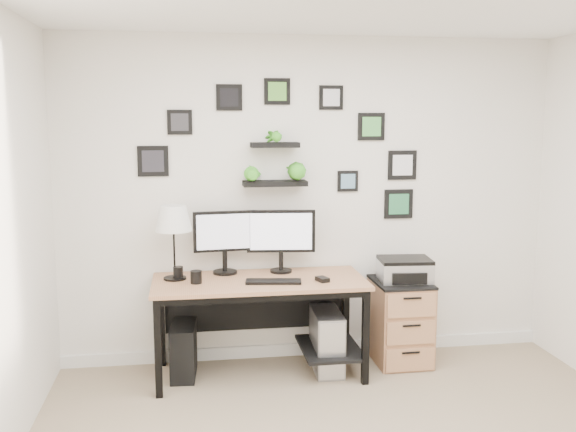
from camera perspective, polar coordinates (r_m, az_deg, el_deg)
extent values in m
plane|color=white|center=(5.19, 1.98, 1.43)|extent=(4.00, 0.00, 4.00)
cube|color=white|center=(5.47, 1.94, -11.68)|extent=(4.00, 0.03, 0.10)
cube|color=#B27C54|center=(4.87, -2.56, -5.84)|extent=(1.60, 0.70, 0.03)
cube|color=black|center=(4.88, -2.56, -6.30)|extent=(1.54, 0.64, 0.05)
cube|color=black|center=(5.26, -2.94, -7.85)|extent=(1.44, 0.02, 0.41)
cube|color=black|center=(5.12, 3.74, -11.62)|extent=(0.45, 0.63, 0.03)
cube|color=black|center=(4.67, -11.48, -11.47)|extent=(0.05, 0.05, 0.72)
cube|color=black|center=(5.24, -11.19, -9.21)|extent=(0.05, 0.05, 0.72)
cube|color=black|center=(4.83, 6.90, -10.66)|extent=(0.05, 0.05, 0.72)
cube|color=black|center=(5.38, 5.16, -8.59)|extent=(0.05, 0.05, 0.72)
cylinder|color=black|center=(5.07, -5.62, -4.99)|extent=(0.21, 0.21, 0.02)
cylinder|color=black|center=(5.05, -5.63, -4.06)|extent=(0.04, 0.04, 0.17)
cube|color=black|center=(5.00, -5.66, -1.36)|extent=(0.49, 0.07, 0.32)
cube|color=silver|center=(4.98, -5.63, -1.40)|extent=(0.44, 0.04, 0.27)
cylinder|color=black|center=(5.09, -0.62, -4.90)|extent=(0.19, 0.19, 0.02)
cylinder|color=black|center=(5.07, -0.63, -4.06)|extent=(0.04, 0.04, 0.15)
cube|color=black|center=(5.02, -0.63, -1.36)|extent=(0.54, 0.09, 0.33)
cube|color=silver|center=(5.00, -0.62, -1.39)|extent=(0.48, 0.06, 0.29)
cube|color=black|center=(4.76, -1.30, -5.84)|extent=(0.42, 0.19, 0.02)
cube|color=black|center=(4.81, 3.08, -5.64)|extent=(0.10, 0.12, 0.03)
cylinder|color=black|center=(4.94, -10.02, -5.46)|extent=(0.17, 0.17, 0.02)
cylinder|color=black|center=(4.89, -10.10, -2.53)|extent=(0.01, 0.01, 0.51)
cone|color=white|center=(4.85, -10.16, -0.19)|extent=(0.28, 0.28, 0.19)
cylinder|color=black|center=(4.79, -8.17, -5.40)|extent=(0.08, 0.08, 0.09)
cylinder|color=black|center=(4.93, -9.74, -5.01)|extent=(0.08, 0.08, 0.10)
cube|color=black|center=(5.06, -9.27, -11.70)|extent=(0.21, 0.42, 0.41)
cube|color=gray|center=(5.11, 3.46, -11.00)|extent=(0.23, 0.48, 0.47)
cube|color=silver|center=(4.89, 3.95, -11.92)|extent=(0.19, 0.02, 0.44)
cube|color=#B27C54|center=(5.32, 9.93, -9.29)|extent=(0.42, 0.50, 0.65)
cube|color=black|center=(5.23, 10.02, -5.79)|extent=(0.43, 0.51, 0.02)
cube|color=#B27C54|center=(5.16, 10.80, -12.43)|extent=(0.39, 0.02, 0.18)
cylinder|color=black|center=(5.13, 10.87, -11.86)|extent=(0.14, 0.02, 0.02)
cube|color=#B27C54|center=(5.09, 10.87, -10.16)|extent=(0.39, 0.02, 0.18)
cylinder|color=black|center=(5.06, 10.94, -9.56)|extent=(0.14, 0.02, 0.02)
cube|color=#B27C54|center=(5.02, 10.94, -7.82)|extent=(0.39, 0.02, 0.18)
cylinder|color=black|center=(4.99, 11.02, -7.19)|extent=(0.14, 0.02, 0.02)
cube|color=silver|center=(5.21, 10.33, -4.84)|extent=(0.43, 0.34, 0.15)
cube|color=black|center=(5.19, 10.36, -3.86)|extent=(0.43, 0.34, 0.03)
cube|color=black|center=(5.06, 10.77, -5.52)|extent=(0.27, 0.04, 0.09)
cube|color=black|center=(5.03, -1.18, 2.93)|extent=(0.50, 0.18, 0.04)
cube|color=black|center=(5.00, -1.18, 6.34)|extent=(0.38, 0.15, 0.04)
imported|color=green|center=(5.00, -3.13, 4.66)|extent=(0.15, 0.12, 0.27)
imported|color=green|center=(5.05, 0.73, 4.71)|extent=(0.15, 0.15, 0.27)
imported|color=green|center=(5.00, -1.18, 8.03)|extent=(0.13, 0.09, 0.25)
cube|color=black|center=(5.17, 3.85, 10.46)|extent=(0.19, 0.02, 0.19)
cube|color=silver|center=(5.16, 3.88, 10.46)|extent=(0.13, 0.00, 0.13)
cube|color=black|center=(5.37, 9.79, 1.06)|extent=(0.24, 0.02, 0.24)
cube|color=#2A7647|center=(5.36, 9.83, 1.05)|extent=(0.17, 0.00, 0.17)
cube|color=black|center=(5.09, -0.97, 11.01)|extent=(0.20, 0.02, 0.20)
cube|color=#509B33|center=(5.08, -0.96, 11.01)|extent=(0.14, 0.00, 0.14)
cube|color=black|center=(5.05, -5.25, 10.45)|extent=(0.20, 0.02, 0.20)
cube|color=black|center=(5.04, -5.24, 10.46)|extent=(0.14, 0.00, 0.14)
cube|color=black|center=(5.06, -11.91, 4.79)|extent=(0.24, 0.02, 0.24)
cube|color=#25242B|center=(5.05, -11.92, 4.79)|extent=(0.16, 0.00, 0.16)
cube|color=black|center=(5.04, -9.60, 8.22)|extent=(0.19, 0.02, 0.19)
cube|color=#2B2A2E|center=(5.03, -9.60, 8.22)|extent=(0.13, 0.00, 0.13)
cube|color=black|center=(5.22, 5.33, 3.11)|extent=(0.17, 0.02, 0.17)
cube|color=#5D88A3|center=(5.21, 5.36, 3.09)|extent=(0.12, 0.00, 0.12)
cube|color=black|center=(5.25, 7.41, 7.89)|extent=(0.22, 0.02, 0.22)
cube|color=#4CA44A|center=(5.24, 7.45, 7.88)|extent=(0.15, 0.00, 0.15)
cube|color=black|center=(5.34, 10.12, 4.48)|extent=(0.24, 0.02, 0.24)
cube|color=silver|center=(5.33, 10.16, 4.47)|extent=(0.17, 0.00, 0.17)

